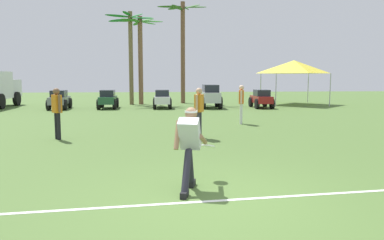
# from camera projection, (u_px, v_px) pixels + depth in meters

# --- Properties ---
(ground_plane) EXTENTS (80.00, 80.00, 0.00)m
(ground_plane) POSITION_uv_depth(u_px,v_px,m) (219.00, 202.00, 5.74)
(ground_plane) COLOR #4A692F
(field_line_paint) EXTENTS (24.05, 2.32, 0.01)m
(field_line_paint) POSITION_uv_depth(u_px,v_px,m) (218.00, 201.00, 5.78)
(field_line_paint) COLOR white
(field_line_paint) RESTS_ON ground_plane
(frisbee_thrower) EXTENTS (0.65, 1.06, 1.39)m
(frisbee_thrower) POSITION_uv_depth(u_px,v_px,m) (190.00, 144.00, 6.27)
(frisbee_thrower) COLOR #23232D
(frisbee_thrower) RESTS_ON ground_plane
(frisbee_in_flight) EXTENTS (0.35, 0.34, 0.10)m
(frisbee_in_flight) POSITION_uv_depth(u_px,v_px,m) (207.00, 146.00, 6.95)
(frisbee_in_flight) COLOR white
(teammate_near_sideline) EXTENTS (0.27, 0.50, 1.56)m
(teammate_near_sideline) POSITION_uv_depth(u_px,v_px,m) (241.00, 101.00, 14.99)
(teammate_near_sideline) COLOR silver
(teammate_near_sideline) RESTS_ON ground_plane
(teammate_midfield) EXTENTS (0.36, 0.44, 1.56)m
(teammate_midfield) POSITION_uv_depth(u_px,v_px,m) (57.00, 109.00, 11.28)
(teammate_midfield) COLOR black
(teammate_midfield) RESTS_ON ground_plane
(teammate_deep) EXTENTS (0.33, 0.48, 1.56)m
(teammate_deep) POSITION_uv_depth(u_px,v_px,m) (199.00, 108.00, 11.52)
(teammate_deep) COLOR #33333D
(teammate_deep) RESTS_ON ground_plane
(parked_car_slot_a) EXTENTS (1.19, 2.24, 1.10)m
(parked_car_slot_a) POSITION_uv_depth(u_px,v_px,m) (59.00, 99.00, 21.82)
(parked_car_slot_a) COLOR slate
(parked_car_slot_a) RESTS_ON ground_plane
(parked_car_slot_b) EXTENTS (1.12, 2.22, 1.10)m
(parked_car_slot_b) POSITION_uv_depth(u_px,v_px,m) (108.00, 99.00, 22.21)
(parked_car_slot_b) COLOR #235133
(parked_car_slot_b) RESTS_ON ground_plane
(parked_car_slot_c) EXTENTS (1.09, 2.20, 1.10)m
(parked_car_slot_c) POSITION_uv_depth(u_px,v_px,m) (162.00, 99.00, 22.44)
(parked_car_slot_c) COLOR silver
(parked_car_slot_c) RESTS_ON ground_plane
(parked_car_slot_d) EXTENTS (1.20, 2.37, 1.40)m
(parked_car_slot_d) POSITION_uv_depth(u_px,v_px,m) (210.00, 96.00, 22.59)
(parked_car_slot_d) COLOR #B7BABF
(parked_car_slot_d) RESTS_ON ground_plane
(parked_car_slot_e) EXTENTS (1.10, 2.21, 1.10)m
(parked_car_slot_e) POSITION_uv_depth(u_px,v_px,m) (261.00, 99.00, 22.69)
(parked_car_slot_e) COLOR maroon
(parked_car_slot_e) RESTS_ON ground_plane
(palm_tree_far_left) EXTENTS (3.19, 3.16, 6.17)m
(palm_tree_far_left) POSITION_uv_depth(u_px,v_px,m) (130.00, 46.00, 24.94)
(palm_tree_far_left) COLOR brown
(palm_tree_far_left) RESTS_ON ground_plane
(palm_tree_left_of_centre) EXTENTS (3.26, 3.40, 5.89)m
(palm_tree_left_of_centre) POSITION_uv_depth(u_px,v_px,m) (140.00, 50.00, 25.25)
(palm_tree_left_of_centre) COLOR brown
(palm_tree_left_of_centre) RESTS_ON ground_plane
(palm_tree_right_of_centre) EXTENTS (3.47, 3.25, 7.05)m
(palm_tree_right_of_centre) POSITION_uv_depth(u_px,v_px,m) (183.00, 43.00, 26.20)
(palm_tree_right_of_centre) COLOR brown
(palm_tree_right_of_centre) RESTS_ON ground_plane
(event_tent) EXTENTS (3.72, 3.72, 2.98)m
(event_tent) POSITION_uv_depth(u_px,v_px,m) (294.00, 67.00, 25.24)
(event_tent) COLOR #B2B5BA
(event_tent) RESTS_ON ground_plane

